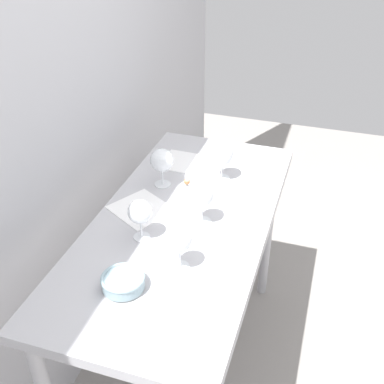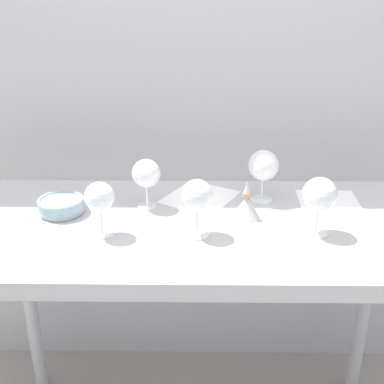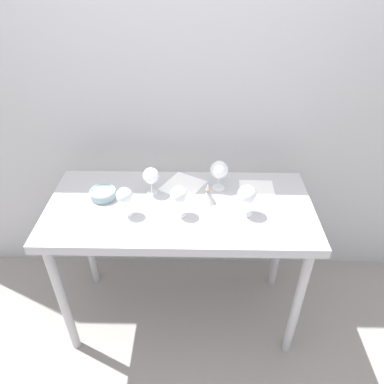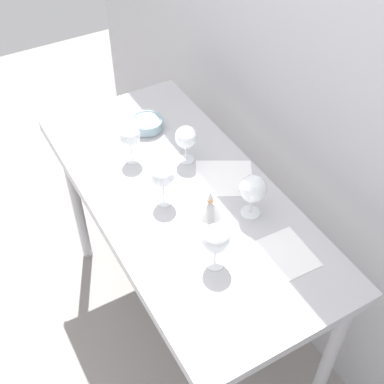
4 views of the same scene
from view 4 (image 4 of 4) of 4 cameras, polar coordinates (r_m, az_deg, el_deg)
ground_plane at (r=2.63m, az=-0.70°, el=-14.13°), size 6.00×6.00×0.00m
back_wall at (r=1.91m, az=12.26°, el=13.72°), size 3.80×0.04×2.60m
steel_counter at (r=2.00m, az=-1.05°, el=-2.26°), size 1.40×0.65×0.90m
wine_glass_far_right at (r=1.78m, az=6.71°, el=0.27°), size 0.10×0.10×0.17m
wine_glass_far_left at (r=1.99m, az=-0.64°, el=5.96°), size 0.09×0.09×0.16m
wine_glass_near_left at (r=2.00m, az=-6.85°, el=6.05°), size 0.08×0.08×0.16m
wine_glass_near_right at (r=1.62m, az=2.64°, el=-5.24°), size 0.10×0.10×0.17m
wine_glass_near_center at (r=1.82m, az=-3.28°, el=1.75°), size 0.09×0.09×0.17m
tasting_sheet_upper at (r=1.73m, az=8.88°, el=-7.39°), size 0.20×0.27×0.00m
tasting_sheet_lower at (r=1.98m, az=3.58°, el=1.55°), size 0.28×0.29×0.00m
tasting_bowl at (r=2.21m, az=-5.00°, el=7.52°), size 0.14×0.14×0.05m
decanter_funnel at (r=1.82m, az=2.00°, el=-1.74°), size 0.09×0.09×0.12m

